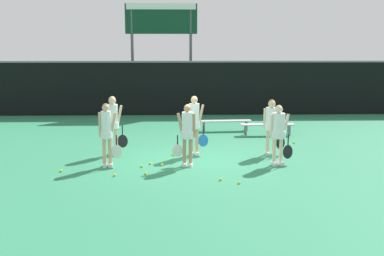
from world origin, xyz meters
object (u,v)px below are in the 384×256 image
at_px(tennis_ball_3, 114,175).
at_px(player_3, 113,120).
at_px(player_0, 107,130).
at_px(tennis_ball_1, 239,183).
at_px(scoreboard, 161,28).
at_px(tennis_ball_5, 173,155).
at_px(tennis_ball_10, 294,143).
at_px(player_1, 187,130).
at_px(tennis_ball_0, 61,171).
at_px(tennis_ball_7, 221,179).
at_px(player_5, 272,122).
at_px(tennis_ball_9, 162,165).
at_px(tennis_ball_2, 150,163).
at_px(bench_courtside, 267,125).
at_px(tennis_ball_6, 145,173).
at_px(player_4, 195,120).
at_px(bench_far, 225,122).
at_px(player_2, 279,130).
at_px(tennis_ball_8, 173,154).
at_px(tennis_ball_4, 142,166).

bearing_deg(tennis_ball_3, player_3, 98.23).
bearing_deg(player_0, tennis_ball_1, -32.76).
relative_size(scoreboard, tennis_ball_5, 81.54).
xyz_separation_m(scoreboard, tennis_ball_10, (4.78, -7.58, -4.10)).
relative_size(player_1, tennis_ball_1, 25.76).
bearing_deg(tennis_ball_0, tennis_ball_3, -17.20).
height_order(tennis_ball_0, tennis_ball_7, tennis_ball_7).
bearing_deg(player_5, tennis_ball_9, -154.59).
relative_size(player_0, player_5, 1.03).
height_order(player_1, tennis_ball_0, player_1).
distance_m(tennis_ball_0, tennis_ball_2, 2.42).
height_order(player_0, tennis_ball_3, player_0).
bearing_deg(player_0, scoreboard, 77.40).
distance_m(player_0, tennis_ball_7, 3.47).
relative_size(bench_courtside, player_1, 1.16).
xyz_separation_m(tennis_ball_1, tennis_ball_6, (-2.33, 0.86, 0.00)).
bearing_deg(player_4, tennis_ball_9, -128.68).
bearing_deg(player_1, tennis_ball_10, 47.38).
bearing_deg(player_3, tennis_ball_10, 2.31).
relative_size(player_4, tennis_ball_9, 25.68).
xyz_separation_m(scoreboard, player_4, (1.32, -9.09, -3.06)).
bearing_deg(bench_far, tennis_ball_6, -117.64).
height_order(player_0, tennis_ball_1, player_0).
relative_size(player_2, tennis_ball_8, 23.68).
xyz_separation_m(player_2, tennis_ball_8, (-2.95, 1.27, -0.97)).
xyz_separation_m(tennis_ball_9, tennis_ball_10, (4.42, 2.78, -0.00)).
xyz_separation_m(tennis_ball_3, tennis_ball_6, (0.78, 0.13, 0.00)).
bearing_deg(player_0, player_3, 84.68).
distance_m(bench_courtside, tennis_ball_0, 8.02).
xyz_separation_m(player_5, tennis_ball_4, (-3.84, -1.35, -0.98)).
relative_size(bench_courtside, player_0, 1.14).
height_order(player_3, tennis_ball_10, player_3).
distance_m(bench_far, tennis_ball_3, 7.06).
relative_size(bench_courtside, player_2, 1.18).
relative_size(tennis_ball_1, tennis_ball_3, 0.98).
height_order(scoreboard, player_2, scoreboard).
height_order(player_3, tennis_ball_6, player_3).
height_order(bench_far, tennis_ball_7, bench_far).
height_order(player_5, tennis_ball_1, player_5).
distance_m(bench_courtside, player_3, 6.06).
height_order(tennis_ball_2, tennis_ball_6, tennis_ball_6).
bearing_deg(player_1, tennis_ball_9, -172.23).
bearing_deg(tennis_ball_9, tennis_ball_7, -43.40).
relative_size(bench_far, player_0, 1.17).
distance_m(player_0, player_4, 2.77).
relative_size(bench_courtside, player_5, 1.18).
xyz_separation_m(player_0, tennis_ball_8, (1.78, 1.31, -0.99)).
bearing_deg(tennis_ball_1, tennis_ball_6, 159.74).
distance_m(bench_courtside, tennis_ball_8, 4.58).
height_order(player_0, tennis_ball_8, player_0).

